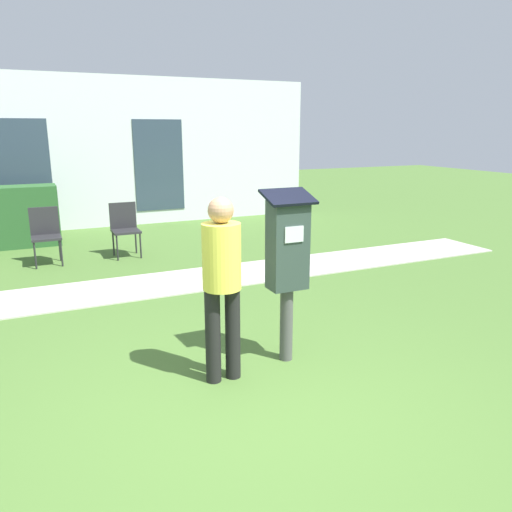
{
  "coord_description": "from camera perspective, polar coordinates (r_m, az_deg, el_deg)",
  "views": [
    {
      "loc": [
        -1.37,
        -3.13,
        2.11
      ],
      "look_at": [
        0.36,
        0.61,
        1.05
      ],
      "focal_mm": 35.0,
      "sensor_mm": 36.0,
      "label": 1
    }
  ],
  "objects": [
    {
      "name": "ground_plane",
      "position": [
        4.01,
        -1.02,
        -17.3
      ],
      "size": [
        40.0,
        40.0,
        0.0
      ],
      "primitive_type": "plane",
      "color": "#476B2D"
    },
    {
      "name": "sidewalk",
      "position": [
        7.01,
        -12.41,
        -3.35
      ],
      "size": [
        12.0,
        1.1,
        0.02
      ],
      "color": "#B7B2A8",
      "rests_on": "ground"
    },
    {
      "name": "building_facade",
      "position": [
        11.39,
        -18.21,
        11.12
      ],
      "size": [
        10.0,
        0.26,
        3.2
      ],
      "color": "silver",
      "rests_on": "ground"
    },
    {
      "name": "parking_meter",
      "position": [
        4.45,
        3.62,
        0.21
      ],
      "size": [
        0.44,
        0.31,
        1.59
      ],
      "color": "#4C4C4C",
      "rests_on": "ground"
    },
    {
      "name": "person_standing",
      "position": [
        4.11,
        -3.92,
        -2.29
      ],
      "size": [
        0.32,
        0.32,
        1.58
      ],
      "rotation": [
        0.0,
        0.0,
        -0.49
      ],
      "color": "black",
      "rests_on": "ground"
    },
    {
      "name": "outdoor_chair_left",
      "position": [
        8.57,
        -22.93,
        2.63
      ],
      "size": [
        0.44,
        0.44,
        0.9
      ],
      "rotation": [
        0.0,
        0.0,
        -0.0
      ],
      "color": "#262628",
      "rests_on": "ground"
    },
    {
      "name": "outdoor_chair_middle",
      "position": [
        8.68,
        -14.79,
        3.44
      ],
      "size": [
        0.44,
        0.44,
        0.9
      ],
      "rotation": [
        0.0,
        0.0,
        0.02
      ],
      "color": "#262628",
      "rests_on": "ground"
    }
  ]
}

